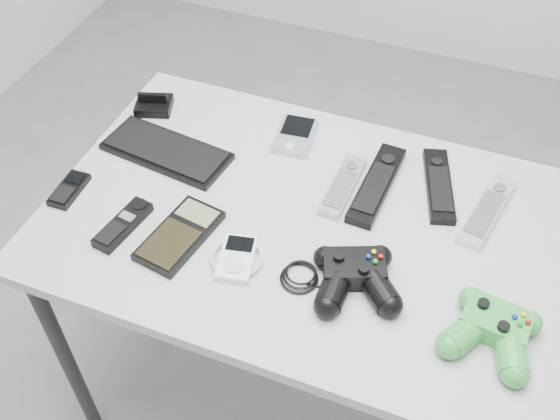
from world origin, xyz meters
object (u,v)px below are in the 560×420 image
(remote_black_a, at_px, (377,184))
(mobile_phone, at_px, (69,189))
(desk, at_px, (308,241))
(cordless_handset, at_px, (123,224))
(mp3_player, at_px, (237,258))
(pda_keyboard, at_px, (166,151))
(controller_green, at_px, (493,329))
(remote_silver_b, at_px, (487,210))
(controller_black, at_px, (355,275))
(remote_silver_a, at_px, (343,185))
(calculator, at_px, (180,235))
(remote_black_b, at_px, (439,185))
(pda, at_px, (295,135))

(remote_black_a, distance_m, mobile_phone, 0.66)
(desk, relative_size, cordless_handset, 7.60)
(remote_black_a, xyz_separation_m, mp3_player, (-0.20, -0.29, -0.00))
(pda_keyboard, xyz_separation_m, remote_black_a, (0.47, 0.07, 0.00))
(controller_green, bearing_deg, mp3_player, -172.15)
(remote_silver_b, height_order, controller_black, controller_black)
(remote_silver_a, bearing_deg, mobile_phone, -155.81)
(calculator, bearing_deg, remote_silver_b, 36.84)
(remote_black_a, relative_size, controller_green, 1.43)
(desk, height_order, remote_black_b, remote_black_b)
(remote_black_b, relative_size, mp3_player, 1.98)
(calculator, distance_m, controller_black, 0.36)
(calculator, bearing_deg, remote_silver_a, 53.41)
(remote_silver_a, height_order, mobile_phone, remote_silver_a)
(desk, bearing_deg, remote_silver_b, 24.44)
(pda, bearing_deg, mp3_player, -93.00)
(remote_black_b, xyz_separation_m, mp3_player, (-0.32, -0.34, -0.00))
(remote_black_b, height_order, calculator, remote_black_b)
(remote_black_b, xyz_separation_m, controller_black, (-0.09, -0.31, 0.02))
(cordless_handset, distance_m, controller_black, 0.48)
(cordless_handset, relative_size, mp3_player, 1.30)
(pda_keyboard, bearing_deg, mobile_phone, -119.33)
(desk, bearing_deg, calculator, -148.66)
(pda_keyboard, height_order, controller_green, controller_green)
(remote_silver_b, relative_size, controller_black, 0.80)
(remote_silver_b, bearing_deg, desk, -144.04)
(remote_black_b, height_order, mobile_phone, remote_black_b)
(pda_keyboard, bearing_deg, cordless_handset, -76.85)
(cordless_handset, height_order, calculator, cordless_handset)
(pda_keyboard, relative_size, controller_green, 1.68)
(remote_silver_b, xyz_separation_m, cordless_handset, (-0.68, -0.31, 0.00))
(remote_silver_b, bearing_deg, calculator, -141.15)
(calculator, height_order, mp3_player, same)
(cordless_handset, bearing_deg, pda_keyboard, 105.15)
(remote_silver_b, distance_m, controller_green, 0.30)
(remote_silver_a, distance_m, mobile_phone, 0.58)
(calculator, bearing_deg, controller_black, 12.21)
(desk, height_order, calculator, calculator)
(mp3_player, bearing_deg, mobile_phone, 162.07)
(pda, relative_size, controller_green, 0.75)
(calculator, bearing_deg, desk, 40.85)
(pda_keyboard, bearing_deg, mp3_player, -32.46)
(pda_keyboard, bearing_deg, controller_black, -14.29)
(pda_keyboard, bearing_deg, remote_silver_a, 12.47)
(desk, height_order, pda_keyboard, pda_keyboard)
(mobile_phone, distance_m, cordless_handset, 0.17)
(mobile_phone, bearing_deg, desk, 10.06)
(mobile_phone, height_order, calculator, calculator)
(pda, bearing_deg, desk, -69.19)
(remote_silver_a, xyz_separation_m, remote_silver_b, (0.30, 0.04, 0.00))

